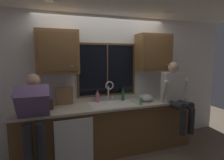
{
  "coord_description": "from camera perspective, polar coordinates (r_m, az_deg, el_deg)",
  "views": [
    {
      "loc": [
        -1.04,
        -3.36,
        1.8
      ],
      "look_at": [
        0.06,
        -0.3,
        1.37
      ],
      "focal_mm": 29.29,
      "sensor_mm": 36.0,
      "label": 1
    }
  ],
  "objects": [
    {
      "name": "back_wall",
      "position": [
        3.61,
        -2.76,
        -0.73
      ],
      "size": [
        5.61,
        0.12,
        2.55
      ],
      "primitive_type": "cube",
      "color": "silver",
      "rests_on": "floor"
    },
    {
      "name": "ceiling_downlight_left",
      "position": [
        2.86,
        -18.91,
        22.31
      ],
      "size": [
        0.14,
        0.14,
        0.01
      ],
      "primitive_type": "cylinder",
      "color": "#FFEAB2"
    },
    {
      "name": "ceiling_downlight_right",
      "position": [
        3.49,
        16.9,
        19.62
      ],
      "size": [
        0.14,
        0.14,
        0.01
      ],
      "primitive_type": "cylinder",
      "color": "#FFEAB2"
    },
    {
      "name": "window_glass",
      "position": [
        3.54,
        -1.5,
        3.17
      ],
      "size": [
        1.1,
        0.02,
        0.95
      ],
      "primitive_type": "cube",
      "color": "black"
    },
    {
      "name": "window_frame_top",
      "position": [
        3.52,
        -1.48,
        11.17
      ],
      "size": [
        1.17,
        0.02,
        0.04
      ],
      "primitive_type": "cube",
      "color": "brown"
    },
    {
      "name": "window_frame_bottom",
      "position": [
        3.6,
        -1.43,
        -4.68
      ],
      "size": [
        1.17,
        0.02,
        0.04
      ],
      "primitive_type": "cube",
      "color": "brown"
    },
    {
      "name": "window_frame_left",
      "position": [
        3.39,
        -10.6,
        2.85
      ],
      "size": [
        0.03,
        0.02,
        0.95
      ],
      "primitive_type": "cube",
      "color": "brown"
    },
    {
      "name": "window_frame_right",
      "position": [
        3.75,
        6.83,
        3.37
      ],
      "size": [
        0.03,
        0.02,
        0.95
      ],
      "primitive_type": "cube",
      "color": "brown"
    },
    {
      "name": "window_mullion_center",
      "position": [
        3.53,
        -1.44,
        3.16
      ],
      "size": [
        0.02,
        0.02,
        0.95
      ],
      "primitive_type": "cube",
      "color": "brown"
    },
    {
      "name": "lower_cabinet_run",
      "position": [
        3.52,
        -0.93,
        -15.13
      ],
      "size": [
        3.21,
        0.58,
        0.88
      ],
      "primitive_type": "cube",
      "color": "brown",
      "rests_on": "floor"
    },
    {
      "name": "countertop",
      "position": [
        3.35,
        -0.84,
        -7.98
      ],
      "size": [
        3.27,
        0.62,
        0.04
      ],
      "primitive_type": "cube",
      "color": "beige",
      "rests_on": "lower_cabinet_run"
    },
    {
      "name": "dishwasher_front",
      "position": [
        3.08,
        -11.66,
        -18.37
      ],
      "size": [
        0.6,
        0.02,
        0.74
      ],
      "primitive_type": "cube",
      "color": "white"
    },
    {
      "name": "upper_cabinet_left",
      "position": [
        3.19,
        -16.66,
        8.38
      ],
      "size": [
        0.68,
        0.36,
        0.72
      ],
      "color": "brown"
    },
    {
      "name": "upper_cabinet_right",
      "position": [
        3.78,
        12.83,
        8.36
      ],
      "size": [
        0.68,
        0.36,
        0.72
      ],
      "color": "brown"
    },
    {
      "name": "sink",
      "position": [
        3.4,
        0.1,
        -9.11
      ],
      "size": [
        0.8,
        0.46,
        0.21
      ],
      "color": "white",
      "rests_on": "lower_cabinet_run"
    },
    {
      "name": "faucet",
      "position": [
        3.48,
        -0.79,
        -2.74
      ],
      "size": [
        0.18,
        0.09,
        0.4
      ],
      "color": "silver",
      "rests_on": "countertop"
    },
    {
      "name": "person_standing",
      "position": [
        2.9,
        -23.18,
        -10.11
      ],
      "size": [
        0.53,
        0.7,
        1.53
      ],
      "color": "#262628",
      "rests_on": "floor"
    },
    {
      "name": "person_sitting_on_counter",
      "position": [
        3.67,
        19.24,
        -3.74
      ],
      "size": [
        0.54,
        0.61,
        1.26
      ],
      "color": "#262628",
      "rests_on": "countertop"
    },
    {
      "name": "knife_block",
      "position": [
        3.17,
        -18.92,
        -6.88
      ],
      "size": [
        0.12,
        0.18,
        0.32
      ],
      "color": "brown",
      "rests_on": "countertop"
    },
    {
      "name": "cutting_board",
      "position": [
        3.36,
        -14.5,
        -4.85
      ],
      "size": [
        0.29,
        0.09,
        0.34
      ],
      "primitive_type": "cube",
      "rotation": [
        0.21,
        0.0,
        0.0
      ],
      "color": "#997047",
      "rests_on": "countertop"
    },
    {
      "name": "mixing_bowl",
      "position": [
        3.64,
        10.55,
        -5.49
      ],
      "size": [
        0.28,
        0.28,
        0.14
      ],
      "primitive_type": "ellipsoid",
      "color": "#B7B7BC",
      "rests_on": "countertop"
    },
    {
      "name": "soap_dispenser",
      "position": [
        3.37,
        9.01,
        -6.43
      ],
      "size": [
        0.06,
        0.07,
        0.18
      ],
      "color": "#59A566",
      "rests_on": "countertop"
    },
    {
      "name": "bottle_green_glass",
      "position": [
        3.48,
        -4.54,
        -5.41
      ],
      "size": [
        0.07,
        0.07,
        0.23
      ],
      "color": "pink",
      "rests_on": "countertop"
    },
    {
      "name": "bottle_tall_clear",
      "position": [
        3.61,
        3.42,
        -4.82
      ],
      "size": [
        0.06,
        0.06,
        0.25
      ],
      "color": "#1E592D",
      "rests_on": "countertop"
    }
  ]
}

